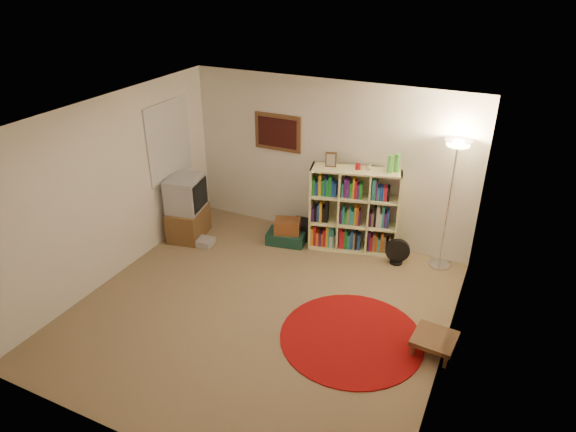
# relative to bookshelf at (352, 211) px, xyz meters

# --- Properties ---
(room) EXTENTS (4.54, 4.54, 2.54)m
(room) POSITION_rel_bookshelf_xyz_m (-0.57, -1.94, 0.62)
(room) COLOR #88704F
(room) RESTS_ON ground
(bookshelf) EXTENTS (1.36, 0.68, 1.57)m
(bookshelf) POSITION_rel_bookshelf_xyz_m (0.00, 0.00, 0.00)
(bookshelf) COLOR #FFF6AA
(bookshelf) RESTS_ON ground
(floor_lamp) EXTENTS (0.46, 0.46, 1.92)m
(floor_lamp) POSITION_rel_bookshelf_xyz_m (1.35, 0.07, 0.96)
(floor_lamp) COLOR silver
(floor_lamp) RESTS_ON ground
(floor_fan) EXTENTS (0.36, 0.23, 0.40)m
(floor_fan) POSITION_rel_bookshelf_xyz_m (0.77, -0.15, -0.43)
(floor_fan) COLOR black
(floor_fan) RESTS_ON ground
(tv_stand) EXTENTS (0.61, 0.78, 1.02)m
(tv_stand) POSITION_rel_bookshelf_xyz_m (-2.47, -0.76, -0.14)
(tv_stand) COLOR brown
(tv_stand) RESTS_ON ground
(dvd_box) EXTENTS (0.32, 0.28, 0.10)m
(dvd_box) POSITION_rel_bookshelf_xyz_m (-2.11, -0.90, -0.59)
(dvd_box) COLOR #AEAFB3
(dvd_box) RESTS_ON ground
(suitcase) EXTENTS (0.65, 0.48, 0.19)m
(suitcase) POSITION_rel_bookshelf_xyz_m (-0.97, -0.29, -0.54)
(suitcase) COLOR #14382E
(suitcase) RESTS_ON ground
(wicker_basket) EXTENTS (0.46, 0.38, 0.22)m
(wicker_basket) POSITION_rel_bookshelf_xyz_m (-0.94, -0.29, -0.34)
(wicker_basket) COLOR brown
(wicker_basket) RESTS_ON suitcase
(duffel_bag) EXTENTS (0.40, 0.34, 0.27)m
(duffel_bag) POSITION_rel_bookshelf_xyz_m (-0.78, 0.00, -0.50)
(duffel_bag) COLOR black
(duffel_bag) RESTS_ON ground
(paper_towel) EXTENTS (0.12, 0.12, 0.22)m
(paper_towel) POSITION_rel_bookshelf_xyz_m (-0.26, -0.14, -0.53)
(paper_towel) COLOR white
(paper_towel) RESTS_ON ground
(red_rug) EXTENTS (1.71, 1.71, 0.02)m
(red_rug) POSITION_rel_bookshelf_xyz_m (0.71, -2.00, -0.63)
(red_rug) COLOR maroon
(red_rug) RESTS_ON ground
(side_table) EXTENTS (0.50, 0.50, 0.21)m
(side_table) POSITION_rel_bookshelf_xyz_m (1.63, -1.82, -0.46)
(side_table) COLOR #54321D
(side_table) RESTS_ON ground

